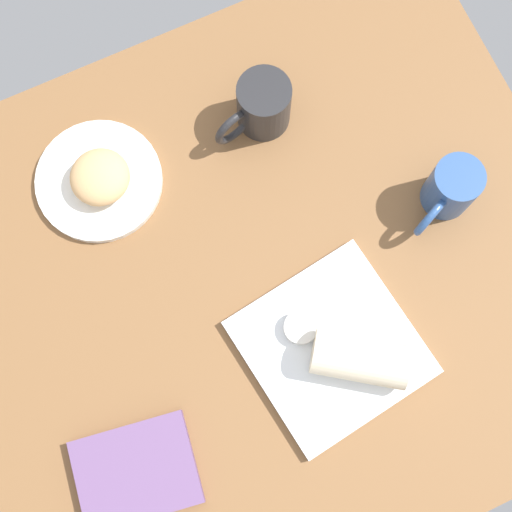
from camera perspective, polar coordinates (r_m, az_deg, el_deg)
dining_table at (r=120.92cm, az=-1.50°, el=-2.79°), size 110.00×90.00×4.00cm
round_plate at (r=125.12cm, az=-11.57°, el=5.49°), size 20.17×20.17×1.40cm
scone_pastry at (r=121.92cm, az=-11.51°, el=5.76°), size 12.58×12.51×4.86cm
square_plate at (r=117.44cm, az=5.61°, el=-6.76°), size 27.26×27.26×1.60cm
sauce_cup at (r=115.52cm, az=3.34°, el=-5.33°), size 5.12×5.12×2.02cm
breakfast_wrap at (r=113.61cm, az=7.73°, el=-7.61°), size 15.20×13.44×6.61cm
book_stack at (r=117.46cm, az=-8.90°, el=-15.56°), size 19.14×16.04×2.13cm
coffee_mug at (r=120.98cm, az=14.32°, el=4.61°), size 12.52×8.16×10.28cm
second_mug at (r=122.28cm, az=0.41°, el=11.09°), size 13.74×8.54×10.23cm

